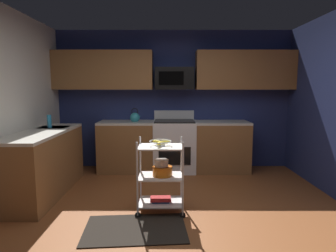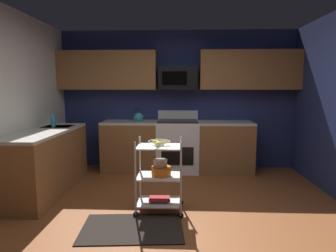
# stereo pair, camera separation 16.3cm
# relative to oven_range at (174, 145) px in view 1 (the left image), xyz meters

# --- Properties ---
(floor) EXTENTS (4.40, 4.80, 0.04)m
(floor) POSITION_rel_oven_range_xyz_m (-0.01, -2.10, -0.50)
(floor) COLOR brown
(floor) RESTS_ON ground
(wall_back) EXTENTS (4.52, 0.06, 2.60)m
(wall_back) POSITION_rel_oven_range_xyz_m (-0.01, 0.33, 0.82)
(wall_back) COLOR navy
(wall_back) RESTS_ON ground
(counter_run) EXTENTS (3.57, 2.41, 0.92)m
(counter_run) POSITION_rel_oven_range_xyz_m (-0.78, -0.49, -0.01)
(counter_run) COLOR brown
(counter_run) RESTS_ON ground
(oven_range) EXTENTS (0.76, 0.65, 1.10)m
(oven_range) POSITION_rel_oven_range_xyz_m (0.00, 0.00, 0.00)
(oven_range) COLOR white
(oven_range) RESTS_ON ground
(upper_cabinets) EXTENTS (4.40, 0.33, 0.70)m
(upper_cabinets) POSITION_rel_oven_range_xyz_m (-0.01, 0.13, 1.37)
(upper_cabinets) COLOR brown
(microwave) EXTENTS (0.70, 0.39, 0.40)m
(microwave) POSITION_rel_oven_range_xyz_m (-0.00, 0.10, 1.22)
(microwave) COLOR black
(rolling_cart) EXTENTS (0.60, 0.41, 0.91)m
(rolling_cart) POSITION_rel_oven_range_xyz_m (-0.21, -1.81, -0.03)
(rolling_cart) COLOR silver
(rolling_cart) RESTS_ON ground
(fruit_bowl) EXTENTS (0.27, 0.27, 0.07)m
(fruit_bowl) POSITION_rel_oven_range_xyz_m (-0.21, -1.81, 0.40)
(fruit_bowl) COLOR silver
(fruit_bowl) RESTS_ON rolling_cart
(mixing_bowl_large) EXTENTS (0.25, 0.25, 0.11)m
(mixing_bowl_large) POSITION_rel_oven_range_xyz_m (-0.18, -1.81, 0.04)
(mixing_bowl_large) COLOR orange
(mixing_bowl_large) RESTS_ON rolling_cart
(mixing_bowl_small) EXTENTS (0.18, 0.18, 0.08)m
(mixing_bowl_small) POSITION_rel_oven_range_xyz_m (-0.20, -1.79, 0.14)
(mixing_bowl_small) COLOR silver
(mixing_bowl_small) RESTS_ON rolling_cart
(book_stack) EXTENTS (0.26, 0.19, 0.04)m
(book_stack) POSITION_rel_oven_range_xyz_m (-0.21, -1.81, -0.33)
(book_stack) COLOR #1E4C8C
(book_stack) RESTS_ON rolling_cart
(kettle) EXTENTS (0.21, 0.18, 0.26)m
(kettle) POSITION_rel_oven_range_xyz_m (-0.72, -0.00, 0.52)
(kettle) COLOR teal
(kettle) RESTS_ON counter_run
(dish_soap_bottle) EXTENTS (0.06, 0.06, 0.20)m
(dish_soap_bottle) POSITION_rel_oven_range_xyz_m (-1.94, -0.84, 0.54)
(dish_soap_bottle) COLOR #2D8CBF
(dish_soap_bottle) RESTS_ON counter_run
(floor_rug) EXTENTS (1.15, 0.78, 0.01)m
(floor_rug) POSITION_rel_oven_range_xyz_m (-0.47, -2.28, -0.47)
(floor_rug) COLOR black
(floor_rug) RESTS_ON ground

